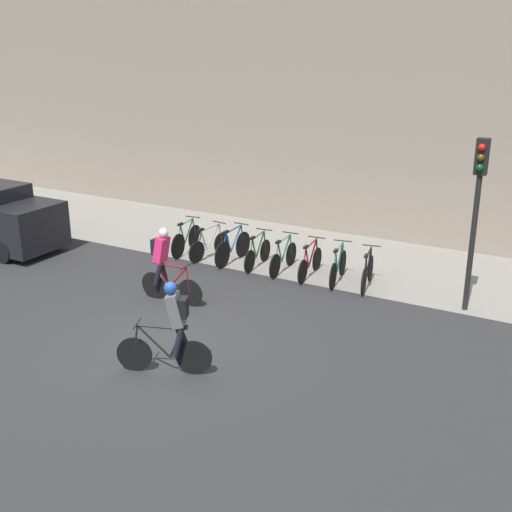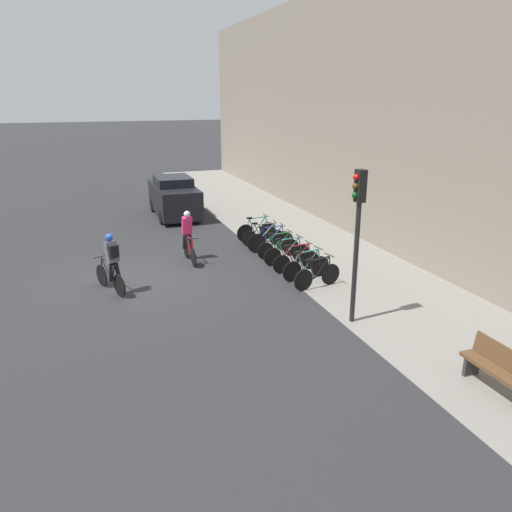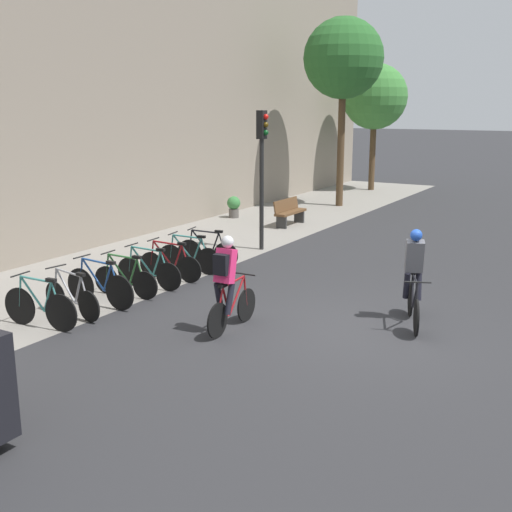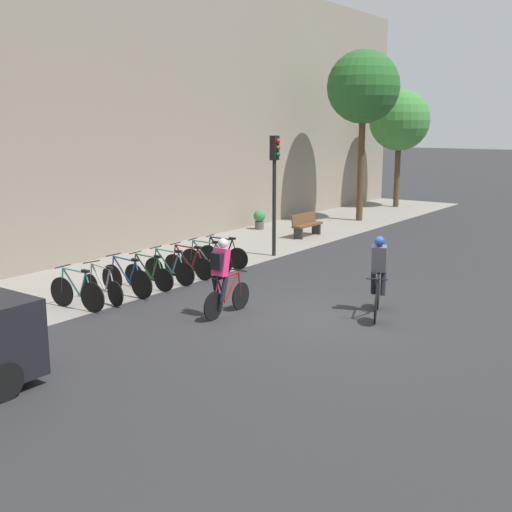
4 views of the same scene
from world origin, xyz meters
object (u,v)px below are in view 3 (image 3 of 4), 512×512
object	(u,v)px
parked_bike_0	(40,306)
parked_bike_6	(190,257)
cyclist_pink	(227,281)
parked_bike_5	(170,264)
bench	(289,212)
parked_bike_2	(100,286)
potted_plant	(234,206)
cyclist_grey	(414,273)
parked_bike_7	(208,251)
parked_bike_1	(72,298)
traffic_light_pole	(262,155)
parked_bike_3	(126,279)
parked_bike_4	(149,271)

from	to	relation	value
parked_bike_0	parked_bike_6	world-z (taller)	parked_bike_0
cyclist_pink	parked_bike_6	size ratio (longest dim) A/B	1.05
cyclist_pink	parked_bike_6	distance (m)	4.33
parked_bike_5	bench	distance (m)	7.67
parked_bike_2	potted_plant	size ratio (longest dim) A/B	2.28
parked_bike_5	bench	size ratio (longest dim) A/B	1.03
cyclist_pink	parked_bike_6	xyz separation A→B (m)	(3.04, 3.04, -0.55)
cyclist_grey	parked_bike_0	distance (m)	6.85
parked_bike_0	parked_bike_7	size ratio (longest dim) A/B	1.02
parked_bike_1	potted_plant	size ratio (longest dim) A/B	2.10
parked_bike_5	cyclist_pink	bearing A→B (deg)	-126.81
parked_bike_1	parked_bike_0	bearing A→B (deg)	179.81
parked_bike_5	bench	xyz separation A→B (m)	(7.62, 0.85, 0.08)
parked_bike_0	bench	size ratio (longest dim) A/B	1.02
parked_bike_2	potted_plant	bearing A→B (deg)	17.73
parked_bike_6	traffic_light_pole	size ratio (longest dim) A/B	0.44
parked_bike_2	bench	world-z (taller)	parked_bike_2
cyclist_pink	potted_plant	xyz separation A→B (m)	(10.23, 6.32, -0.51)
potted_plant	parked_bike_0	bearing A→B (deg)	-164.45
potted_plant	traffic_light_pole	bearing A→B (deg)	-139.26
cyclist_grey	parked_bike_1	world-z (taller)	cyclist_grey
parked_bike_3	parked_bike_6	bearing A→B (deg)	0.01
parked_bike_0	traffic_light_pole	size ratio (longest dim) A/B	0.43
parked_bike_5	parked_bike_6	xyz separation A→B (m)	(0.76, 0.00, 0.01)
parked_bike_7	potted_plant	world-z (taller)	parked_bike_7
parked_bike_7	potted_plant	distance (m)	7.21
cyclist_pink	parked_bike_7	size ratio (longest dim) A/B	1.08
bench	potted_plant	bearing A→B (deg)	82.25
parked_bike_4	bench	xyz separation A→B (m)	(8.38, 0.85, 0.08)
parked_bike_2	parked_bike_4	bearing A→B (deg)	-0.05
parked_bike_3	parked_bike_7	bearing A→B (deg)	0.02
parked_bike_5	potted_plant	distance (m)	8.60
parked_bike_1	parked_bike_7	size ratio (longest dim) A/B	1.01
parked_bike_4	parked_bike_7	world-z (taller)	parked_bike_7
parked_bike_4	parked_bike_7	distance (m)	2.29
cyclist_grey	traffic_light_pole	bearing A→B (deg)	54.12
parked_bike_2	traffic_light_pole	xyz separation A→B (m)	(6.20, -0.21, 2.22)
parked_bike_3	parked_bike_5	world-z (taller)	parked_bike_5
parked_bike_5	cyclist_grey	bearing A→B (deg)	-90.76
parked_bike_1	parked_bike_3	xyz separation A→B (m)	(1.53, 0.00, 0.00)
parked_bike_3	parked_bike_5	distance (m)	1.52
cyclist_grey	potted_plant	distance (m)	12.06
cyclist_pink	parked_bike_2	xyz separation A→B (m)	(-0.01, 3.04, -0.53)
parked_bike_1	parked_bike_4	size ratio (longest dim) A/B	0.96
parked_bike_1	bench	world-z (taller)	parked_bike_1
parked_bike_1	parked_bike_2	size ratio (longest dim) A/B	0.92
parked_bike_4	parked_bike_6	size ratio (longest dim) A/B	1.01
parked_bike_2	parked_bike_3	world-z (taller)	parked_bike_2
parked_bike_0	parked_bike_2	distance (m)	1.52
parked_bike_7	cyclist_grey	bearing A→B (deg)	-105.63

